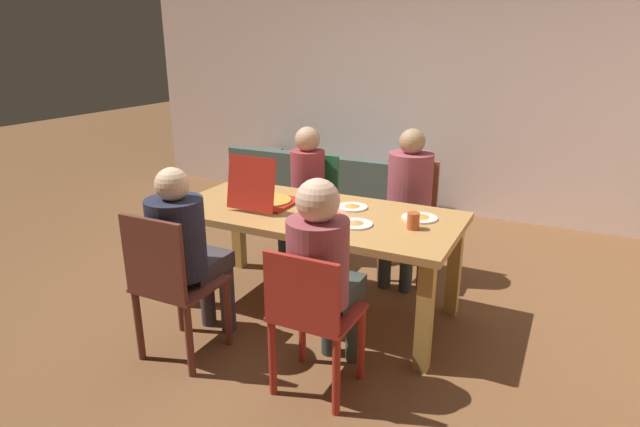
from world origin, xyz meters
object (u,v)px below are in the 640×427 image
at_px(plate_0, 355,223).
at_px(drinking_glass_0, 324,214).
at_px(dining_table, 314,224).
at_px(couch, 326,189).
at_px(chair_1, 311,316).
at_px(person_2, 408,193).
at_px(chair_0, 312,200).
at_px(person_0, 304,185).
at_px(chair_2, 411,213).
at_px(pizza_box_0, 265,198).
at_px(chair_3, 170,283).
at_px(person_1, 323,265).
at_px(plate_2, 420,217).
at_px(person_3, 185,245).
at_px(drinking_glass_1, 413,221).
at_px(plate_1, 352,207).

relative_size(plate_0, drinking_glass_0, 1.89).
xyz_separation_m(dining_table, couch, (-0.90, 2.09, -0.39)).
xyz_separation_m(dining_table, plate_0, (0.37, -0.13, 0.11)).
bearing_deg(chair_1, person_2, 90.00).
distance_m(chair_0, plate_0, 1.34).
distance_m(person_0, chair_2, 0.93).
xyz_separation_m(chair_2, person_2, (-0.00, -0.13, 0.20)).
height_order(person_2, plate_0, person_2).
bearing_deg(pizza_box_0, chair_3, -96.22).
relative_size(chair_0, drinking_glass_0, 7.81).
distance_m(person_1, plate_2, 0.95).
xyz_separation_m(chair_1, couch, (-1.33, 2.96, -0.22)).
height_order(person_0, chair_3, person_0).
bearing_deg(chair_2, person_3, -117.72).
distance_m(chair_2, drinking_glass_1, 1.03).
bearing_deg(person_3, plate_0, 38.47).
relative_size(chair_3, couch, 0.46).
bearing_deg(chair_2, person_2, -90.00).
bearing_deg(person_0, chair_1, -60.93).
height_order(pizza_box_0, plate_2, pizza_box_0).
bearing_deg(plate_0, chair_1, -85.06).
distance_m(person_2, chair_3, 1.96).
distance_m(person_3, plate_0, 1.07).
distance_m(person_2, couch, 1.92).
distance_m(chair_0, chair_3, 1.84).
height_order(dining_table, drinking_glass_0, drinking_glass_0).
distance_m(chair_3, couch, 3.07).
relative_size(chair_1, drinking_glass_1, 8.18).
height_order(person_1, person_3, person_1).
height_order(chair_2, drinking_glass_0, chair_2).
xyz_separation_m(chair_2, chair_3, (-0.90, -1.86, -0.01)).
relative_size(chair_1, person_1, 0.71).
xyz_separation_m(person_0, drinking_glass_1, (1.19, -0.78, 0.11)).
height_order(dining_table, person_3, person_3).
bearing_deg(drinking_glass_1, person_3, -147.56).
distance_m(chair_2, person_2, 0.24).
height_order(person_0, drinking_glass_1, person_0).
distance_m(chair_0, couch, 1.30).
distance_m(person_0, chair_1, 1.86).
bearing_deg(drinking_glass_0, pizza_box_0, 164.38).
relative_size(chair_3, person_3, 0.80).
relative_size(dining_table, person_2, 1.63).
bearing_deg(drinking_glass_1, drinking_glass_0, -165.07).
xyz_separation_m(person_1, couch, (-1.33, 2.82, -0.47)).
distance_m(chair_2, drinking_glass_0, 1.17).
relative_size(dining_table, drinking_glass_0, 17.06).
bearing_deg(dining_table, drinking_glass_0, -47.38).
distance_m(chair_2, plate_2, 0.83).
bearing_deg(chair_1, drinking_glass_0, 110.74).
bearing_deg(couch, plate_1, -59.63).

